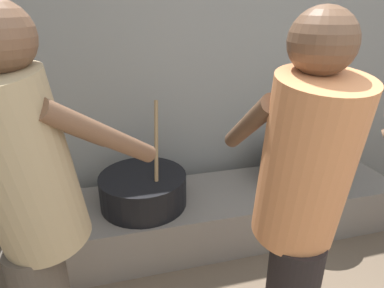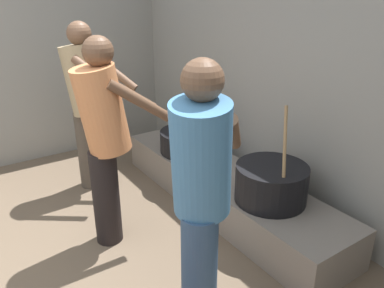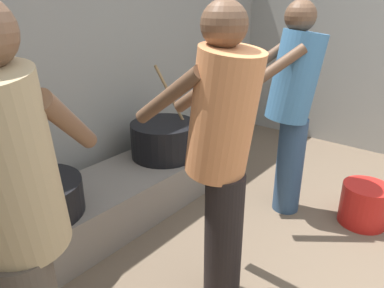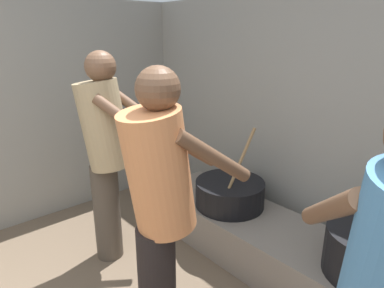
{
  "view_description": "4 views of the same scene",
  "coord_description": "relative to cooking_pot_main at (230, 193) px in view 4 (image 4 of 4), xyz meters",
  "views": [
    {
      "loc": [
        -1.03,
        0.2,
        1.55
      ],
      "look_at": [
        -0.69,
        1.51,
        0.98
      ],
      "focal_mm": 31.52,
      "sensor_mm": 36.0,
      "label": 1
    },
    {
      "loc": [
        2.01,
        0.2,
        1.83
      ],
      "look_at": [
        -0.17,
        1.67,
        0.74
      ],
      "focal_mm": 35.69,
      "sensor_mm": 36.0,
      "label": 2
    },
    {
      "loc": [
        -1.73,
        0.2,
        1.55
      ],
      "look_at": [
        -0.44,
        1.24,
        0.87
      ],
      "focal_mm": 33.82,
      "sensor_mm": 36.0,
      "label": 3
    },
    {
      "loc": [
        0.86,
        0.2,
        1.69
      ],
      "look_at": [
        -0.6,
        1.47,
        1.05
      ],
      "focal_mm": 32.62,
      "sensor_mm": 36.0,
      "label": 4
    }
  ],
  "objects": [
    {
      "name": "cooking_pot_secondary",
      "position": [
        1.12,
        -0.0,
        0.04
      ],
      "size": [
        0.54,
        0.54,
        0.73
      ],
      "color": "black",
      "rests_on": "hearth_ledge"
    },
    {
      "name": "block_enclosure_rear",
      "position": [
        0.85,
        0.52,
        0.54
      ],
      "size": [
        4.97,
        0.2,
        1.96
      ],
      "primitive_type": "cube",
      "color": "gray",
      "rests_on": "ground_plane"
    },
    {
      "name": "cooking_pot_main",
      "position": [
        0.0,
        0.0,
        0.0
      ],
      "size": [
        0.55,
        0.55,
        0.66
      ],
      "color": "black",
      "rests_on": "hearth_ledge"
    },
    {
      "name": "cook_in_tan_shirt",
      "position": [
        -0.45,
        -0.82,
        0.45
      ],
      "size": [
        0.71,
        0.66,
        1.56
      ],
      "color": "#4C4238",
      "rests_on": "ground_plane"
    },
    {
      "name": "hearth_ledge",
      "position": [
        0.56,
        0.0,
        -0.27
      ],
      "size": [
        2.48,
        0.6,
        0.33
      ],
      "primitive_type": "cube",
      "color": "slate",
      "rests_on": "ground_plane"
    },
    {
      "name": "cook_in_orange_shirt",
      "position": [
        0.46,
        -1.01,
        0.44
      ],
      "size": [
        0.38,
        0.68,
        1.54
      ],
      "color": "black",
      "rests_on": "ground_plane"
    }
  ]
}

